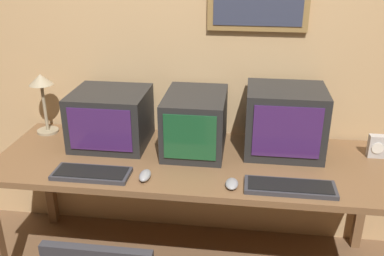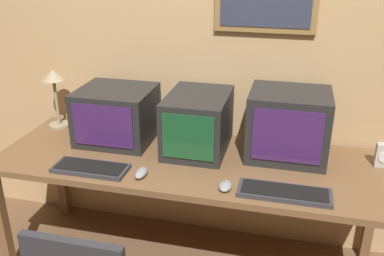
{
  "view_description": "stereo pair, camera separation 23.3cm",
  "coord_description": "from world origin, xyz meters",
  "px_view_note": "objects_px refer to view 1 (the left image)",
  "views": [
    {
      "loc": [
        0.28,
        -1.38,
        1.86
      ],
      "look_at": [
        0.0,
        0.75,
        0.94
      ],
      "focal_mm": 40.0,
      "sensor_mm": 36.0,
      "label": 1
    },
    {
      "loc": [
        0.51,
        -1.33,
        1.86
      ],
      "look_at": [
        0.0,
        0.75,
        0.94
      ],
      "focal_mm": 40.0,
      "sensor_mm": 36.0,
      "label": 2
    }
  ],
  "objects_px": {
    "monitor_center": "(195,122)",
    "desk_lamp": "(42,90)",
    "mouse_far_corner": "(232,184)",
    "keyboard_side": "(290,187)",
    "desk_clock": "(376,146)",
    "monitor_left": "(111,118)",
    "mouse_near_keyboard": "(145,175)",
    "monitor_right": "(285,121)",
    "keyboard_main": "(92,173)"
  },
  "relations": [
    {
      "from": "monitor_center",
      "to": "desk_lamp",
      "type": "bearing_deg",
      "value": 173.41
    },
    {
      "from": "mouse_far_corner",
      "to": "desk_lamp",
      "type": "xyz_separation_m",
      "value": [
        -1.21,
        0.52,
        0.27
      ]
    },
    {
      "from": "keyboard_side",
      "to": "desk_clock",
      "type": "height_order",
      "value": "desk_clock"
    },
    {
      "from": "mouse_far_corner",
      "to": "desk_clock",
      "type": "xyz_separation_m",
      "value": [
        0.79,
        0.44,
        0.05
      ]
    },
    {
      "from": "monitor_left",
      "to": "keyboard_side",
      "type": "height_order",
      "value": "monitor_left"
    },
    {
      "from": "monitor_center",
      "to": "desk_lamp",
      "type": "distance_m",
      "value": 0.98
    },
    {
      "from": "monitor_center",
      "to": "keyboard_side",
      "type": "xyz_separation_m",
      "value": [
        0.52,
        -0.4,
        -0.15
      ]
    },
    {
      "from": "keyboard_side",
      "to": "mouse_near_keyboard",
      "type": "distance_m",
      "value": 0.73
    },
    {
      "from": "keyboard_side",
      "to": "desk_clock",
      "type": "distance_m",
      "value": 0.66
    },
    {
      "from": "monitor_left",
      "to": "mouse_near_keyboard",
      "type": "xyz_separation_m",
      "value": [
        0.3,
        -0.4,
        -0.14
      ]
    },
    {
      "from": "monitor_right",
      "to": "keyboard_side",
      "type": "xyz_separation_m",
      "value": [
        0.01,
        -0.43,
        -0.18
      ]
    },
    {
      "from": "desk_lamp",
      "to": "monitor_center",
      "type": "bearing_deg",
      "value": -6.59
    },
    {
      "from": "monitor_center",
      "to": "monitor_right",
      "type": "xyz_separation_m",
      "value": [
        0.51,
        0.03,
        0.02
      ]
    },
    {
      "from": "monitor_left",
      "to": "monitor_center",
      "type": "relative_size",
      "value": 0.93
    },
    {
      "from": "monitor_right",
      "to": "keyboard_side",
      "type": "height_order",
      "value": "monitor_right"
    },
    {
      "from": "monitor_left",
      "to": "desk_clock",
      "type": "xyz_separation_m",
      "value": [
        1.54,
        0.01,
        -0.1
      ]
    },
    {
      "from": "mouse_far_corner",
      "to": "monitor_left",
      "type": "bearing_deg",
      "value": 150.43
    },
    {
      "from": "monitor_right",
      "to": "keyboard_main",
      "type": "distance_m",
      "value": 1.11
    },
    {
      "from": "keyboard_main",
      "to": "mouse_near_keyboard",
      "type": "xyz_separation_m",
      "value": [
        0.28,
        0.0,
        0.01
      ]
    },
    {
      "from": "mouse_near_keyboard",
      "to": "desk_clock",
      "type": "height_order",
      "value": "desk_clock"
    },
    {
      "from": "monitor_left",
      "to": "monitor_center",
      "type": "distance_m",
      "value": 0.51
    },
    {
      "from": "monitor_right",
      "to": "mouse_far_corner",
      "type": "distance_m",
      "value": 0.55
    },
    {
      "from": "monitor_right",
      "to": "mouse_far_corner",
      "type": "bearing_deg",
      "value": -121.43
    },
    {
      "from": "keyboard_main",
      "to": "desk_lamp",
      "type": "bearing_deg",
      "value": 133.09
    },
    {
      "from": "monitor_center",
      "to": "monitor_right",
      "type": "height_order",
      "value": "monitor_right"
    },
    {
      "from": "keyboard_side",
      "to": "mouse_near_keyboard",
      "type": "xyz_separation_m",
      "value": [
        -0.73,
        0.01,
        0.01
      ]
    },
    {
      "from": "desk_clock",
      "to": "monitor_right",
      "type": "bearing_deg",
      "value": 179.03
    },
    {
      "from": "monitor_left",
      "to": "keyboard_main",
      "type": "relative_size",
      "value": 1.09
    },
    {
      "from": "mouse_far_corner",
      "to": "desk_lamp",
      "type": "bearing_deg",
      "value": 156.56
    },
    {
      "from": "mouse_near_keyboard",
      "to": "monitor_left",
      "type": "bearing_deg",
      "value": 126.4
    },
    {
      "from": "desk_lamp",
      "to": "monitor_right",
      "type": "bearing_deg",
      "value": -2.99
    },
    {
      "from": "keyboard_main",
      "to": "monitor_center",
      "type": "bearing_deg",
      "value": 38.57
    },
    {
      "from": "monitor_left",
      "to": "monitor_right",
      "type": "relative_size",
      "value": 1.0
    },
    {
      "from": "monitor_left",
      "to": "keyboard_side",
      "type": "xyz_separation_m",
      "value": [
        1.03,
        -0.41,
        -0.15
      ]
    },
    {
      "from": "monitor_right",
      "to": "monitor_center",
      "type": "bearing_deg",
      "value": -176.07
    },
    {
      "from": "monitor_left",
      "to": "keyboard_side",
      "type": "distance_m",
      "value": 1.12
    },
    {
      "from": "monitor_center",
      "to": "desk_clock",
      "type": "distance_m",
      "value": 1.03
    },
    {
      "from": "monitor_left",
      "to": "monitor_right",
      "type": "xyz_separation_m",
      "value": [
        1.02,
        0.02,
        0.03
      ]
    },
    {
      "from": "monitor_center",
      "to": "mouse_near_keyboard",
      "type": "relative_size",
      "value": 4.02
    },
    {
      "from": "monitor_left",
      "to": "monitor_center",
      "type": "xyz_separation_m",
      "value": [
        0.51,
        -0.01,
        0.0
      ]
    },
    {
      "from": "keyboard_main",
      "to": "mouse_near_keyboard",
      "type": "relative_size",
      "value": 3.45
    },
    {
      "from": "monitor_left",
      "to": "mouse_near_keyboard",
      "type": "distance_m",
      "value": 0.52
    },
    {
      "from": "monitor_right",
      "to": "desk_clock",
      "type": "height_order",
      "value": "monitor_right"
    },
    {
      "from": "monitor_left",
      "to": "mouse_far_corner",
      "type": "xyz_separation_m",
      "value": [
        0.74,
        -0.42,
        -0.15
      ]
    },
    {
      "from": "monitor_left",
      "to": "mouse_near_keyboard",
      "type": "height_order",
      "value": "monitor_left"
    },
    {
      "from": "keyboard_main",
      "to": "desk_clock",
      "type": "xyz_separation_m",
      "value": [
        1.52,
        0.42,
        0.05
      ]
    },
    {
      "from": "keyboard_side",
      "to": "mouse_far_corner",
      "type": "bearing_deg",
      "value": -177.58
    },
    {
      "from": "monitor_right",
      "to": "keyboard_main",
      "type": "relative_size",
      "value": 1.09
    },
    {
      "from": "monitor_left",
      "to": "keyboard_side",
      "type": "relative_size",
      "value": 0.98
    },
    {
      "from": "monitor_left",
      "to": "monitor_center",
      "type": "height_order",
      "value": "monitor_center"
    }
  ]
}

